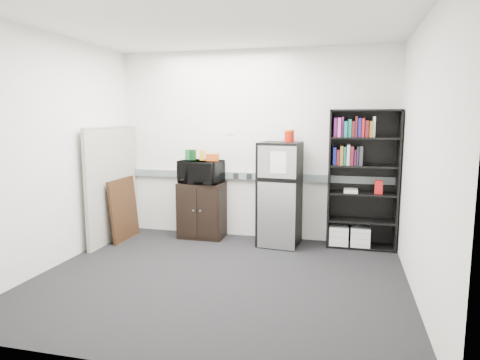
% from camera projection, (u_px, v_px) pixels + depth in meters
% --- Properties ---
extents(floor, '(4.00, 4.00, 0.00)m').
position_uv_depth(floor, '(219.00, 278.00, 4.68)').
color(floor, black).
rests_on(floor, ground).
extents(wall_back, '(4.00, 0.02, 2.70)m').
position_uv_depth(wall_back, '(254.00, 145.00, 6.16)').
color(wall_back, white).
rests_on(wall_back, floor).
extents(wall_right, '(0.02, 3.50, 2.70)m').
position_uv_depth(wall_right, '(422.00, 160.00, 4.00)').
color(wall_right, white).
rests_on(wall_right, floor).
extents(wall_left, '(0.02, 3.50, 2.70)m').
position_uv_depth(wall_left, '(53.00, 152.00, 4.96)').
color(wall_left, white).
rests_on(wall_left, floor).
extents(ceiling, '(4.00, 3.50, 0.02)m').
position_uv_depth(ceiling, '(217.00, 22.00, 4.29)').
color(ceiling, white).
rests_on(ceiling, wall_back).
extents(electrical_raceway, '(3.92, 0.05, 0.10)m').
position_uv_depth(electrical_raceway, '(253.00, 176.00, 6.20)').
color(electrical_raceway, slate).
rests_on(electrical_raceway, wall_back).
extents(wall_note, '(0.14, 0.00, 0.10)m').
position_uv_depth(wall_note, '(230.00, 131.00, 6.21)').
color(wall_note, white).
rests_on(wall_note, wall_back).
extents(bookshelf, '(0.90, 0.34, 1.85)m').
position_uv_depth(bookshelf, '(361.00, 176.00, 5.68)').
color(bookshelf, black).
rests_on(bookshelf, floor).
extents(cubicle_partition, '(0.06, 1.30, 1.62)m').
position_uv_depth(cubicle_partition, '(112.00, 184.00, 6.05)').
color(cubicle_partition, '#A29D90').
rests_on(cubicle_partition, floor).
extents(cabinet, '(0.65, 0.44, 0.81)m').
position_uv_depth(cabinet, '(202.00, 210.00, 6.23)').
color(cabinet, black).
rests_on(cabinet, floor).
extents(microwave, '(0.63, 0.46, 0.33)m').
position_uv_depth(microwave, '(201.00, 172.00, 6.13)').
color(microwave, black).
rests_on(microwave, cabinet).
extents(snack_box_a, '(0.07, 0.06, 0.15)m').
position_uv_depth(snack_box_a, '(188.00, 155.00, 6.18)').
color(snack_box_a, '#17522B').
rests_on(snack_box_a, microwave).
extents(snack_box_b, '(0.08, 0.07, 0.15)m').
position_uv_depth(snack_box_b, '(193.00, 155.00, 6.16)').
color(snack_box_b, '#0C3513').
rests_on(snack_box_b, microwave).
extents(snack_box_c, '(0.08, 0.07, 0.14)m').
position_uv_depth(snack_box_c, '(202.00, 155.00, 6.13)').
color(snack_box_c, gold).
rests_on(snack_box_c, microwave).
extents(snack_bag, '(0.20, 0.13, 0.10)m').
position_uv_depth(snack_bag, '(212.00, 157.00, 6.05)').
color(snack_bag, '#BC4512').
rests_on(snack_bag, microwave).
extents(refrigerator, '(0.58, 0.61, 1.42)m').
position_uv_depth(refrigerator, '(280.00, 194.00, 5.83)').
color(refrigerator, black).
rests_on(refrigerator, floor).
extents(coffee_can, '(0.14, 0.14, 0.18)m').
position_uv_depth(coffee_can, '(289.00, 135.00, 5.82)').
color(coffee_can, '#AF1508').
rests_on(coffee_can, refrigerator).
extents(framed_poster, '(0.12, 0.69, 0.88)m').
position_uv_depth(framed_poster, '(124.00, 209.00, 6.13)').
color(framed_poster, black).
rests_on(framed_poster, floor).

